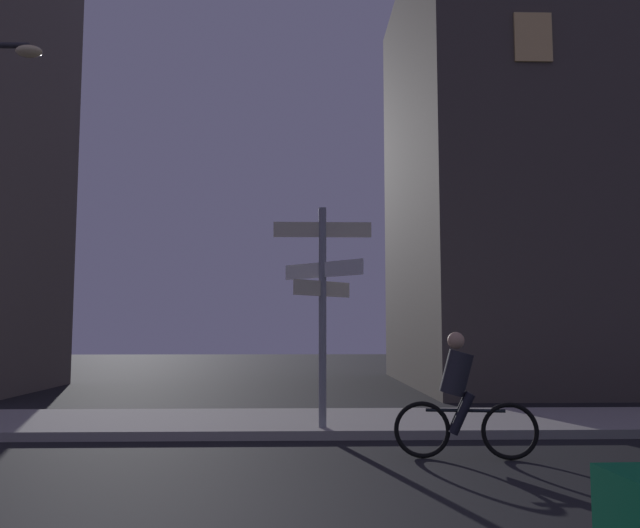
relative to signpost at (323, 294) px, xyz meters
name	(u,v)px	position (x,y,z in m)	size (l,w,h in m)	color
sidewalk_kerb	(250,423)	(-1.20, 1.07, -2.13)	(40.00, 2.91, 0.14)	#9E9991
signpost	(323,294)	(0.00, 0.00, 0.00)	(1.55, 1.19, 3.43)	gray
cyclist	(461,400)	(1.71, -1.87, -1.45)	(1.81, 0.38, 1.61)	black
building_right_block	(627,175)	(9.76, 9.50, 4.21)	(13.80, 9.85, 12.82)	#4C443D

